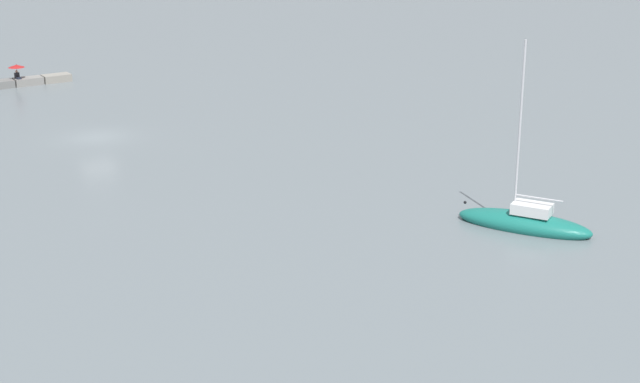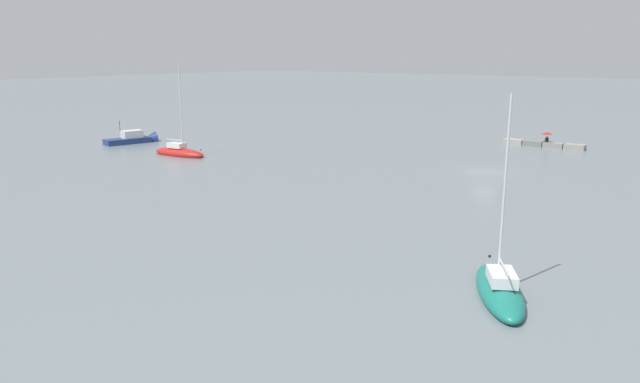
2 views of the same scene
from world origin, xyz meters
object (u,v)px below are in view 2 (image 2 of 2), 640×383
(person_seated_dark_left, at_px, (547,140))
(umbrella_open_red, at_px, (547,133))
(sailboat_red_near, at_px, (179,152))
(sailboat_teal_mid, at_px, (500,289))
(motorboat_navy_near, at_px, (136,140))

(person_seated_dark_left, xyz_separation_m, umbrella_open_red, (0.01, 0.04, 0.87))
(person_seated_dark_left, relative_size, sailboat_red_near, 0.07)
(sailboat_teal_mid, xyz_separation_m, motorboat_navy_near, (56.86, -20.93, 0.05))
(sailboat_teal_mid, relative_size, motorboat_navy_near, 1.44)
(umbrella_open_red, xyz_separation_m, sailboat_red_near, (32.58, 31.83, -1.40))
(person_seated_dark_left, distance_m, motorboat_navy_near, 53.39)
(sailboat_teal_mid, bearing_deg, person_seated_dark_left, 73.94)
(sailboat_red_near, bearing_deg, person_seated_dark_left, 128.59)
(person_seated_dark_left, height_order, sailboat_teal_mid, sailboat_teal_mid)
(person_seated_dark_left, distance_m, sailboat_teal_mid, 51.04)
(sailboat_red_near, relative_size, motorboat_navy_near, 1.50)
(umbrella_open_red, relative_size, motorboat_navy_near, 0.19)
(sailboat_teal_mid, bearing_deg, umbrella_open_red, 73.96)
(umbrella_open_red, height_order, motorboat_navy_near, motorboat_navy_near)
(umbrella_open_red, relative_size, sailboat_red_near, 0.13)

